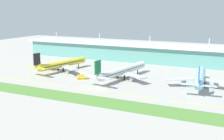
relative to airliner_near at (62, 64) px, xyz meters
The scene contains 12 objects.
ground_plane 65.63m from the airliner_near, 32.10° to the right, with size 600.00×600.00×0.00m, color #A8A59E.
terminal_building 94.86m from the airliner_near, 54.30° to the left, with size 288.00×34.00×26.85m.
airliner_near is the anchor object (origin of this frame).
airliner_middle 58.34m from the airliner_near, ahead, with size 48.12×69.49×18.90m.
airliner_far 115.93m from the airliner_near, ahead, with size 48.45×60.38×18.90m.
taxiway_stripe_west 44.23m from the airliner_near, 110.99° to the right, with size 28.00×0.70×0.04m, color yellow.
taxiway_stripe_mid_west 45.24m from the airliner_near, 65.85° to the right, with size 28.00×0.70×0.04m, color yellow.
taxiway_stripe_centre 66.70m from the airliner_near, 37.99° to the right, with size 28.00×0.70×0.04m, color yellow.
taxiway_stripe_mid_east 95.72m from the airliner_near, 25.33° to the right, with size 28.00×0.70×0.04m, color yellow.
taxiway_stripe_east 127.24m from the airliner_near, 18.76° to the right, with size 28.00×0.70×0.04m, color yellow.
grass_verge 82.18m from the airliner_near, 47.52° to the right, with size 300.00×18.00×0.10m, color #518438.
fuel_truck 35.13m from the airliner_near, 28.47° to the right, with size 7.63×5.35×4.95m.
Camera 1 is at (90.78, -170.54, 53.57)m, focal length 47.15 mm.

